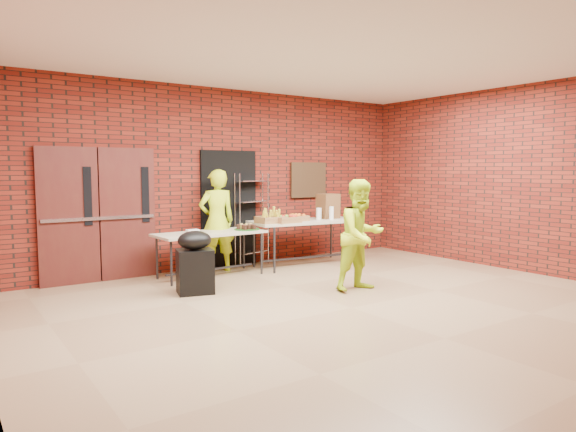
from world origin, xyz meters
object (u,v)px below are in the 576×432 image
(table_left, at_px, (210,236))
(volunteer_man, at_px, (361,235))
(coffee_dispenser, at_px, (328,206))
(wire_rack, at_px, (252,219))
(table_right, at_px, (305,224))
(volunteer_woman, at_px, (217,221))
(covered_grill, at_px, (195,262))

(table_left, relative_size, volunteer_man, 1.13)
(coffee_dispenser, bearing_deg, table_left, -179.19)
(wire_rack, relative_size, table_left, 0.92)
(table_right, height_order, coffee_dispenser, coffee_dispenser)
(wire_rack, height_order, table_left, wire_rack)
(wire_rack, bearing_deg, table_left, -167.94)
(wire_rack, distance_m, table_right, 0.99)
(table_left, xyz_separation_m, coffee_dispenser, (2.50, 0.04, 0.39))
(wire_rack, distance_m, volunteer_woman, 0.86)
(wire_rack, bearing_deg, table_right, -50.36)
(volunteer_man, bearing_deg, wire_rack, 96.72)
(covered_grill, bearing_deg, table_left, 67.80)
(wire_rack, distance_m, covered_grill, 2.35)
(volunteer_woman, bearing_deg, volunteer_man, 120.38)
(table_right, bearing_deg, table_left, -173.79)
(table_right, distance_m, volunteer_woman, 1.66)
(covered_grill, relative_size, volunteer_woman, 0.51)
(wire_rack, bearing_deg, coffee_dispenser, -34.61)
(table_left, distance_m, covered_grill, 1.16)
(coffee_dispenser, relative_size, volunteer_woman, 0.27)
(coffee_dispenser, bearing_deg, volunteer_man, -117.47)
(table_left, xyz_separation_m, volunteer_woman, (0.29, 0.33, 0.20))
(table_right, xyz_separation_m, covered_grill, (-2.60, -0.88, -0.31))
(table_right, bearing_deg, covered_grill, -154.21)
(table_left, height_order, volunteer_man, volunteer_man)
(table_right, xyz_separation_m, volunteer_woman, (-1.62, 0.36, 0.12))
(coffee_dispenser, bearing_deg, table_right, -173.75)
(table_right, height_order, volunteer_man, volunteer_man)
(table_right, distance_m, volunteer_man, 2.14)
(table_left, bearing_deg, wire_rack, 23.35)
(volunteer_woman, distance_m, volunteer_man, 2.67)
(table_left, bearing_deg, table_right, -3.84)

